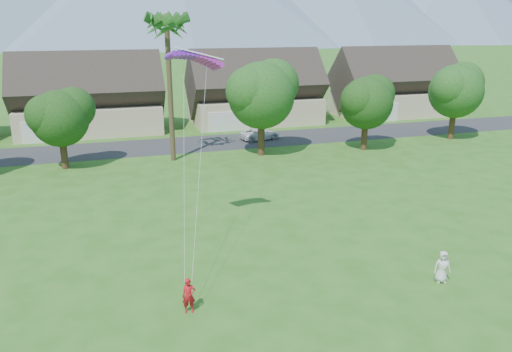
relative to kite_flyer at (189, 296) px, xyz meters
name	(u,v)px	position (x,y,z in m)	size (l,w,h in m)	color
ground	(334,348)	(4.78, -3.99, -0.77)	(500.00, 500.00, 0.00)	#2D6019
street	(186,145)	(4.78, 30.01, -0.76)	(90.00, 7.00, 0.01)	#2D2D30
kite_flyer	(189,296)	(0.00, 0.00, 0.00)	(0.56, 0.37, 1.54)	red
watcher	(442,267)	(11.76, -0.92, 0.01)	(0.76, 0.50, 1.56)	silver
parked_car	(260,134)	(12.54, 30.01, -0.18)	(1.94, 4.20, 1.17)	silver
houses_row	(176,97)	(5.27, 39.00, 2.67)	(72.75, 8.19, 8.86)	beige
tree_row	(182,106)	(3.63, 23.93, 4.12)	(62.27, 6.67, 8.45)	#47301C
fan_palm	(166,21)	(2.78, 24.51, 11.03)	(3.00, 3.00, 13.80)	#4C3D26
parafoil_kite	(195,56)	(1.91, 7.18, 9.27)	(3.00, 1.28, 0.50)	purple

